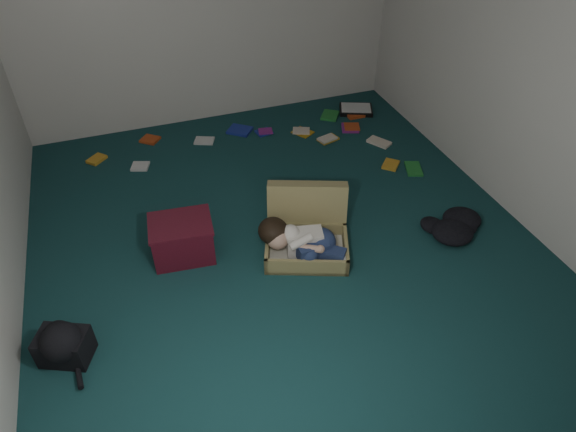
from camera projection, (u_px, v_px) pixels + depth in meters
floor at (282, 238)px, 4.27m from camera, size 4.50×4.50×0.00m
wall_front at (488, 362)px, 1.81m from camera, size 4.50×0.00×4.50m
wall_right at (525, 55)px, 3.97m from camera, size 0.00×4.50×4.50m
suitcase at (307, 231)px, 4.12m from camera, size 0.83×0.82×0.48m
person at (301, 241)px, 3.97m from camera, size 0.63×0.51×0.29m
maroon_bin at (182, 239)px, 4.01m from camera, size 0.52×0.42×0.33m
backpack at (64, 346)px, 3.29m from camera, size 0.49×0.45×0.24m
clothing_pile at (450, 223)px, 4.31m from camera, size 0.48×0.41×0.14m
paper_tray at (356, 110)px, 5.97m from camera, size 0.45×0.40×0.05m
book_scatter at (283, 140)px, 5.47m from camera, size 3.15×1.68×0.02m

